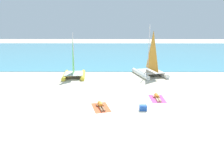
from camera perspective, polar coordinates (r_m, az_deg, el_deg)
ground_plane at (r=24.75m, az=0.08°, el=-0.12°), size 120.00×120.00×0.00m
ocean_water at (r=45.98m, az=0.23°, el=6.21°), size 120.00×40.00×0.05m
sailboat_white at (r=24.70m, az=10.24°, el=1.67°), size 3.86×4.97×5.73m
sailboat_yellow at (r=23.91m, az=-10.23°, el=0.98°), size 2.80×4.00×4.92m
towel_left at (r=15.29m, az=-3.02°, el=-8.86°), size 1.56×2.12×0.01m
sunbather_left at (r=15.30m, az=-3.08°, el=-8.33°), size 0.79×1.55×0.30m
towel_right at (r=17.36m, az=12.06°, el=-6.38°), size 1.13×1.92×0.01m
sunbather_right at (r=17.38m, az=12.03°, el=-5.91°), size 0.55×1.56×0.30m
cooler_box at (r=14.91m, az=8.37°, el=-8.85°), size 0.50×0.36×0.36m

